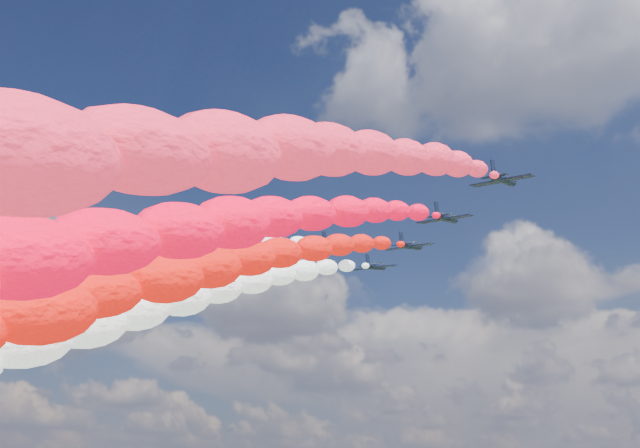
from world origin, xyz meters
The scene contains 14 objects.
jet_0 centered at (-33.46, -7.20, 89.34)m, with size 8.24×11.05×2.43m, color black, non-canonical shape.
jet_1 centered at (-23.83, 3.16, 89.34)m, with size 8.24×11.05×2.43m, color black, non-canonical shape.
jet_2 centered at (-11.76, 16.41, 89.34)m, with size 8.24×11.05×2.43m, color black, non-canonical shape.
trail_2 centered at (-11.76, -38.23, 70.79)m, with size 6.62×106.72×41.80m, color blue, non-canonical shape.
jet_3 centered at (-0.40, 9.78, 89.34)m, with size 8.24×11.05×2.43m, color black, non-canonical shape.
trail_3 centered at (-0.40, -44.86, 70.79)m, with size 6.62×106.72×41.80m, color white, non-canonical shape.
jet_4 centered at (0.40, 25.51, 89.34)m, with size 8.24×11.05×2.43m, color black, non-canonical shape.
trail_4 centered at (0.40, -29.13, 70.79)m, with size 6.62×106.72×41.80m, color silver, non-canonical shape.
jet_5 centered at (10.95, 15.68, 89.34)m, with size 8.24×11.05×2.43m, color black, non-canonical shape.
trail_5 centered at (10.95, -38.96, 70.79)m, with size 6.62×106.72×41.80m, color red, non-canonical shape.
jet_6 centered at (21.06, 4.20, 89.34)m, with size 8.24×11.05×2.43m, color black, non-canonical shape.
trail_6 centered at (21.06, -50.43, 70.79)m, with size 6.62×106.72×41.80m, color #F90225, non-canonical shape.
jet_7 centered at (33.13, -7.97, 89.34)m, with size 8.24×11.05×2.43m, color black, non-canonical shape.
trail_7 centered at (33.13, -62.60, 70.79)m, with size 6.62×106.72×41.80m, color red, non-canonical shape.
Camera 1 is at (59.64, -113.71, 49.31)m, focal length 48.53 mm.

